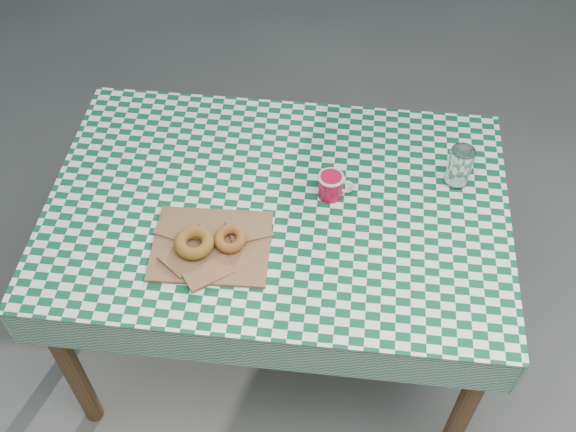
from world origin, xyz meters
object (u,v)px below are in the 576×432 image
object	(u,v)px
coffee_mug	(330,186)
drinking_glass	(459,167)
table	(279,278)
paper_bag	(211,245)

from	to	relation	value
coffee_mug	drinking_glass	xyz separation A→B (m)	(0.37, 0.07, 0.02)
table	coffee_mug	xyz separation A→B (m)	(0.15, 0.04, 0.42)
paper_bag	drinking_glass	distance (m)	0.75
table	drinking_glass	bearing A→B (deg)	15.74
coffee_mug	paper_bag	bearing A→B (deg)	-145.66
paper_bag	drinking_glass	bearing A→B (deg)	21.25
coffee_mug	drinking_glass	world-z (taller)	drinking_glass
coffee_mug	drinking_glass	bearing A→B (deg)	12.54
coffee_mug	drinking_glass	distance (m)	0.38
drinking_glass	coffee_mug	bearing A→B (deg)	-169.71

